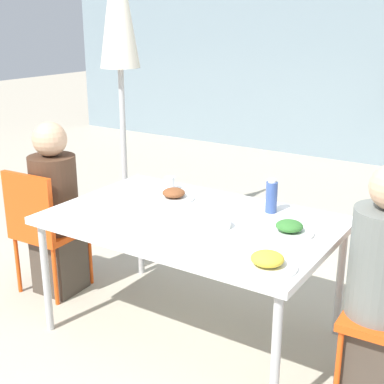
# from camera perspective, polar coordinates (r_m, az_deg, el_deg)

# --- Properties ---
(ground_plane) EXTENTS (24.00, 24.00, 0.00)m
(ground_plane) POSITION_cam_1_polar(r_m,az_deg,el_deg) (3.30, -0.00, -14.57)
(ground_plane) COLOR #B2A893
(dining_table) EXTENTS (1.57, 1.01, 0.72)m
(dining_table) POSITION_cam_1_polar(r_m,az_deg,el_deg) (2.99, -0.00, -3.61)
(dining_table) COLOR white
(dining_table) RESTS_ON ground
(chair_left) EXTENTS (0.42, 0.42, 0.86)m
(chair_left) POSITION_cam_1_polar(r_m,az_deg,el_deg) (3.63, -15.70, -3.25)
(chair_left) COLOR #E54C14
(chair_left) RESTS_ON ground
(person_left) EXTENTS (0.31, 0.31, 1.16)m
(person_left) POSITION_cam_1_polar(r_m,az_deg,el_deg) (3.63, -14.33, -2.13)
(person_left) COLOR #473D33
(person_left) RESTS_ON ground
(person_right) EXTENTS (0.32, 0.32, 1.18)m
(person_right) POSITION_cam_1_polar(r_m,az_deg,el_deg) (2.70, 19.46, -9.89)
(person_right) COLOR #473D33
(person_right) RESTS_ON ground
(closed_umbrella) EXTENTS (0.36, 0.36, 2.40)m
(closed_umbrella) POSITION_cam_1_polar(r_m,az_deg,el_deg) (4.17, -7.83, 17.57)
(closed_umbrella) COLOR #333333
(closed_umbrella) RESTS_ON ground
(plate_0) EXTENTS (0.25, 0.25, 0.07)m
(plate_0) POSITION_cam_1_polar(r_m,az_deg,el_deg) (3.27, -1.96, -0.34)
(plate_0) COLOR white
(plate_0) RESTS_ON dining_table
(plate_1) EXTENTS (0.25, 0.25, 0.07)m
(plate_1) POSITION_cam_1_polar(r_m,az_deg,el_deg) (2.80, 10.33, -3.88)
(plate_1) COLOR white
(plate_1) RESTS_ON dining_table
(plate_2) EXTENTS (0.27, 0.27, 0.07)m
(plate_2) POSITION_cam_1_polar(r_m,az_deg,el_deg) (2.41, 8.03, -7.40)
(plate_2) COLOR white
(plate_2) RESTS_ON dining_table
(bottle) EXTENTS (0.07, 0.07, 0.20)m
(bottle) POSITION_cam_1_polar(r_m,az_deg,el_deg) (3.06, 8.47, -0.48)
(bottle) COLOR #334C8E
(bottle) RESTS_ON dining_table
(drinking_cup) EXTENTS (0.07, 0.07, 0.09)m
(drinking_cup) POSITION_cam_1_polar(r_m,az_deg,el_deg) (3.44, -2.39, 0.92)
(drinking_cup) COLOR white
(drinking_cup) RESTS_ON dining_table
(salad_bowl) EXTENTS (0.15, 0.15, 0.05)m
(salad_bowl) POSITION_cam_1_polar(r_m,az_deg,el_deg) (2.84, 2.70, -3.33)
(salad_bowl) COLOR white
(salad_bowl) RESTS_ON dining_table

